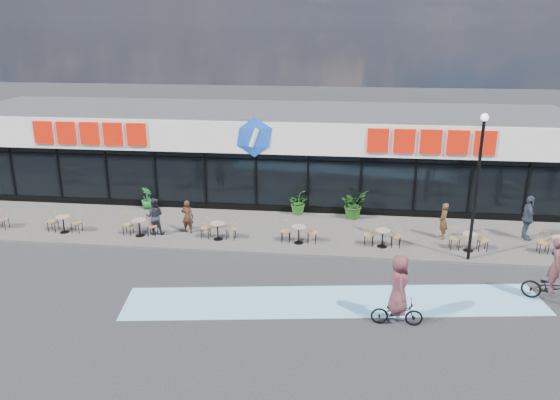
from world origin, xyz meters
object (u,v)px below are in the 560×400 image
at_px(patron_right, 155,216).
at_px(pedestrian_a, 443,221).
at_px(patron_left, 187,216).
at_px(lamp_post, 478,177).
at_px(pedestrian_b, 528,218).
at_px(potted_plant_left, 147,198).
at_px(cyclist_b, 553,281).
at_px(cyclist_a, 398,296).
at_px(potted_plant_mid, 297,203).
at_px(potted_plant_right, 353,204).

bearing_deg(patron_right, pedestrian_a, 175.02).
bearing_deg(patron_left, lamp_post, 178.29).
bearing_deg(patron_right, pedestrian_b, 175.20).
bearing_deg(potted_plant_left, cyclist_b, -23.93).
bearing_deg(cyclist_b, cyclist_a, -158.76).
xyz_separation_m(potted_plant_mid, pedestrian_a, (6.41, -2.37, 0.22)).
height_order(potted_plant_right, pedestrian_b, pedestrian_b).
relative_size(potted_plant_mid, cyclist_b, 0.50).
relative_size(patron_right, pedestrian_b, 0.85).
bearing_deg(potted_plant_left, potted_plant_right, -0.94).
distance_m(pedestrian_a, cyclist_a, 7.53).
relative_size(potted_plant_mid, cyclist_a, 0.49).
bearing_deg(cyclist_a, lamp_post, 57.75).
distance_m(potted_plant_right, cyclist_a, 9.32).
bearing_deg(pedestrian_b, cyclist_a, 142.27).
bearing_deg(lamp_post, potted_plant_left, 163.26).
bearing_deg(cyclist_b, pedestrian_b, 81.98).
height_order(patron_left, cyclist_b, cyclist_b).
height_order(patron_left, cyclist_a, cyclist_a).
distance_m(lamp_post, patron_right, 13.28).
bearing_deg(potted_plant_mid, pedestrian_b, -11.70).
xyz_separation_m(potted_plant_right, cyclist_b, (6.50, -7.19, -0.02)).
distance_m(potted_plant_right, patron_left, 7.70).
bearing_deg(patron_left, pedestrian_a, -171.41).
bearing_deg(pedestrian_b, potted_plant_right, 77.21).
distance_m(potted_plant_right, patron_right, 9.09).
distance_m(patron_right, cyclist_a, 11.59).
relative_size(pedestrian_a, cyclist_a, 0.68).
relative_size(lamp_post, patron_right, 3.48).
distance_m(lamp_post, potted_plant_right, 6.65).
height_order(potted_plant_mid, cyclist_a, cyclist_a).
xyz_separation_m(lamp_post, potted_plant_right, (-4.42, 4.19, -2.66)).
bearing_deg(potted_plant_mid, patron_left, -146.98).
bearing_deg(cyclist_a, pedestrian_b, 50.97).
xyz_separation_m(patron_right, pedestrian_b, (15.82, 1.23, 0.15)).
bearing_deg(cyclist_b, patron_right, 164.64).
bearing_deg(patron_left, potted_plant_mid, -141.45).
bearing_deg(patron_left, cyclist_a, 147.91).
xyz_separation_m(potted_plant_left, pedestrian_a, (13.82, -2.30, 0.26)).
relative_size(potted_plant_left, patron_left, 0.71).
bearing_deg(cyclist_a, potted_plant_mid, 112.46).
bearing_deg(lamp_post, pedestrian_a, 108.15).
distance_m(potted_plant_mid, pedestrian_b, 10.14).
xyz_separation_m(potted_plant_left, potted_plant_right, (10.08, -0.17, 0.16)).
bearing_deg(pedestrian_a, potted_plant_right, -123.73).
distance_m(potted_plant_left, patron_left, 4.07).
relative_size(lamp_post, potted_plant_right, 4.16).
xyz_separation_m(lamp_post, cyclist_a, (-3.18, -5.04, -2.46)).
height_order(pedestrian_a, pedestrian_b, pedestrian_b).
bearing_deg(pedestrian_b, potted_plant_mid, 79.60).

